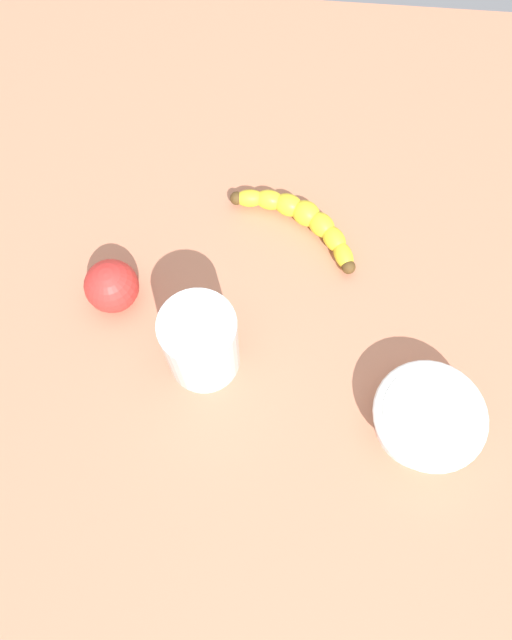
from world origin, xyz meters
TOP-DOWN VIEW (x-y plane):
  - wooden_tabletop at (0.00, 0.00)cm, footprint 120.00×120.00cm
  - banana at (-3.83, -14.45)cm, footprint 18.39×12.42cm
  - smoothie_glass at (7.40, 6.92)cm, footprint 9.12×9.12cm
  - ceramic_bowl at (-20.27, 12.99)cm, footprint 13.54×13.54cm
  - apple_fruit at (20.29, -0.86)cm, footprint 7.09×7.09cm

SIDE VIEW (x-z plane):
  - wooden_tabletop at x=0.00cm, z-range 0.00..3.00cm
  - banana at x=-3.83cm, z-range 3.00..6.50cm
  - ceramic_bowl at x=-20.27cm, z-range 3.50..8.89cm
  - apple_fruit at x=20.29cm, z-range 3.00..10.09cm
  - smoothie_glass at x=7.40cm, z-range 2.56..14.55cm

